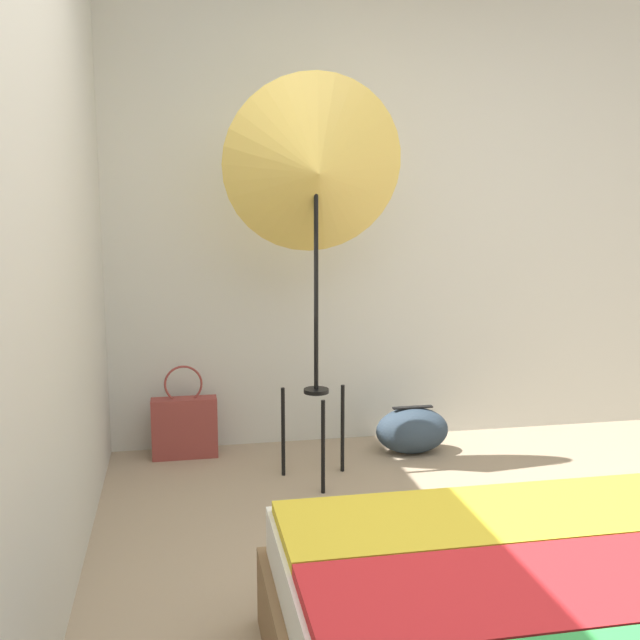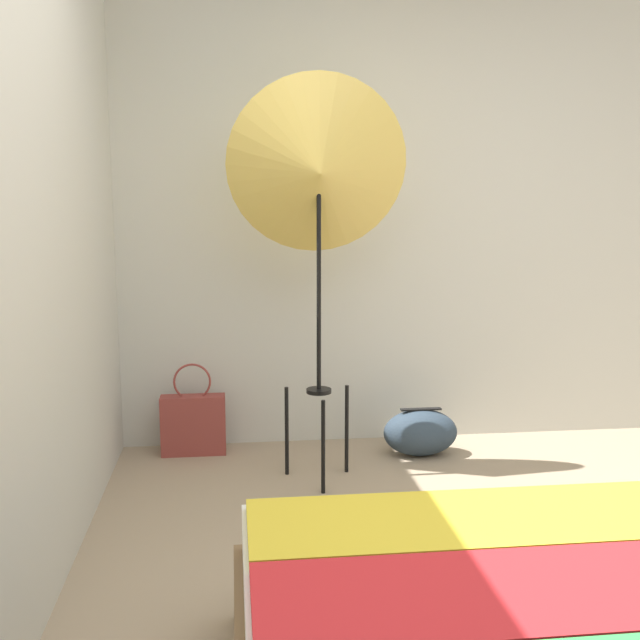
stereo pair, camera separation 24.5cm
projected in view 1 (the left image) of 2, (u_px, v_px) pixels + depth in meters
wall_back at (357, 216)px, 4.26m from camera, size 8.00×0.05×2.60m
wall_side_left at (63, 225)px, 2.82m from camera, size 0.05×8.00×2.60m
photo_umbrella at (316, 172)px, 3.53m from camera, size 0.88×0.41×1.98m
tote_bag at (185, 426)px, 4.07m from camera, size 0.35×0.11×0.51m
duffel_bag at (412, 430)px, 4.15m from camera, size 0.41×0.26×0.26m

